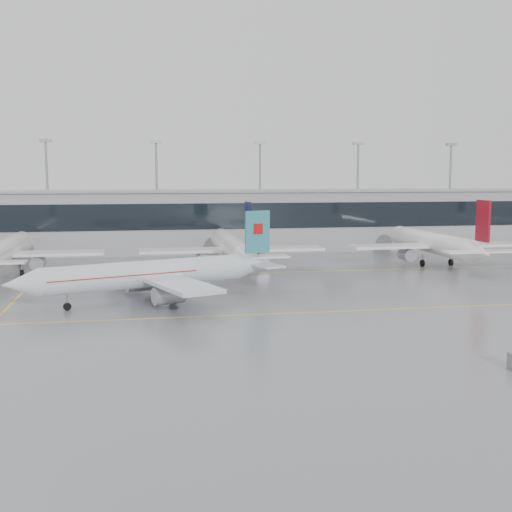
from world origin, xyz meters
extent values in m
plane|color=gray|center=(0.00, 0.00, 0.00)|extent=(320.00, 320.00, 0.00)
cube|color=yellow|center=(0.00, 0.00, 0.01)|extent=(120.00, 0.25, 0.01)
cube|color=yellow|center=(0.00, 30.00, 0.01)|extent=(120.00, 0.25, 0.01)
cube|color=yellow|center=(-30.00, 15.00, 0.01)|extent=(0.25, 60.00, 0.01)
cube|color=gray|center=(0.00, 62.00, 6.00)|extent=(180.00, 15.00, 12.00)
cube|color=black|center=(0.00, 54.45, 7.50)|extent=(180.00, 0.20, 5.00)
cube|color=gray|center=(0.00, 62.00, 12.20)|extent=(182.00, 16.00, 0.40)
cylinder|color=gray|center=(-33.00, 68.00, 11.00)|extent=(0.50, 0.50, 22.00)
cube|color=gray|center=(-33.00, 68.00, 22.30)|extent=(2.40, 1.00, 0.60)
cylinder|color=gray|center=(-11.00, 68.00, 11.00)|extent=(0.50, 0.50, 22.00)
cube|color=gray|center=(-11.00, 68.00, 22.30)|extent=(2.40, 1.00, 0.60)
cylinder|color=gray|center=(11.00, 68.00, 11.00)|extent=(0.50, 0.50, 22.00)
cube|color=gray|center=(11.00, 68.00, 22.30)|extent=(2.40, 1.00, 0.60)
cylinder|color=gray|center=(33.00, 68.00, 11.00)|extent=(0.50, 0.50, 22.00)
cube|color=gray|center=(33.00, 68.00, 22.30)|extent=(2.40, 1.00, 0.60)
cylinder|color=gray|center=(55.00, 68.00, 11.00)|extent=(0.50, 0.50, 22.00)
cube|color=gray|center=(55.00, 68.00, 22.30)|extent=(2.40, 1.00, 0.60)
cylinder|color=silver|center=(-14.07, 9.23, 3.46)|extent=(24.54, 11.55, 3.27)
cone|color=silver|center=(-27.66, 4.31, 3.46)|extent=(4.87, 4.43, 3.27)
cone|color=silver|center=(0.28, 14.42, 3.46)|extent=(6.38, 4.98, 3.27)
cube|color=silver|center=(-12.66, 9.74, 3.06)|extent=(13.89, 27.08, 0.45)
cube|color=silver|center=(0.46, 14.49, 3.76)|extent=(6.17, 10.71, 0.25)
cube|color=teal|center=(0.65, 14.56, 7.88)|extent=(3.50, 1.55, 5.57)
cylinder|color=#9C9CA3|center=(-11.49, 5.06, 1.56)|extent=(4.10, 3.20, 2.10)
cylinder|color=#9C9CA3|center=(-14.76, 14.08, 1.56)|extent=(4.10, 3.20, 2.10)
cylinder|color=gray|center=(-22.96, 6.01, 1.14)|extent=(0.20, 0.20, 1.38)
cylinder|color=black|center=(-22.96, 6.01, 0.45)|extent=(0.95, 0.59, 0.90)
cylinder|color=gray|center=(-10.83, 7.63, 1.24)|extent=(0.24, 0.24, 1.38)
cylinder|color=black|center=(-10.83, 7.63, 0.55)|extent=(1.19, 0.80, 1.10)
cylinder|color=gray|center=(-12.60, 12.52, 1.24)|extent=(0.24, 0.24, 1.38)
cylinder|color=black|center=(-12.60, 12.52, 0.55)|extent=(1.19, 0.80, 1.10)
cube|color=#B70F0F|center=(0.65, 14.56, 8.29)|extent=(1.47, 0.90, 1.40)
cube|color=#B70F0F|center=(-16.89, 8.21, 3.66)|extent=(18.05, 9.23, 0.12)
cylinder|color=white|center=(-35.00, 35.00, 3.80)|extent=(3.59, 27.36, 3.59)
cone|color=white|center=(-35.00, 50.68, 3.80)|extent=(3.59, 4.00, 3.59)
cube|color=white|center=(-35.00, 33.50, 3.40)|extent=(29.64, 5.00, 0.45)
cylinder|color=#9C9CA3|center=(-30.20, 34.00, 1.90)|extent=(2.10, 3.60, 2.10)
cylinder|color=gray|center=(-35.00, 45.68, 1.23)|extent=(0.20, 0.20, 1.56)
cylinder|color=black|center=(-35.00, 45.68, 0.45)|extent=(0.30, 0.90, 0.90)
cylinder|color=gray|center=(-32.40, 32.50, 1.33)|extent=(0.24, 0.24, 1.56)
cylinder|color=black|center=(-32.40, 32.50, 0.55)|extent=(0.45, 1.10, 1.10)
cylinder|color=white|center=(0.00, 35.00, 3.80)|extent=(3.59, 27.36, 3.59)
cone|color=white|center=(0.00, 50.68, 3.80)|extent=(3.59, 4.00, 3.59)
cone|color=white|center=(0.00, 18.52, 3.80)|extent=(3.59, 5.60, 3.59)
cube|color=white|center=(0.00, 33.50, 3.40)|extent=(29.64, 5.00, 0.45)
cube|color=white|center=(0.00, 18.32, 4.10)|extent=(11.40, 2.80, 0.25)
cube|color=#0B0E3D|center=(0.00, 18.12, 8.66)|extent=(0.35, 3.60, 6.12)
cylinder|color=#9C9CA3|center=(-4.80, 34.00, 1.90)|extent=(2.10, 3.60, 2.10)
cylinder|color=#9C9CA3|center=(4.80, 34.00, 1.90)|extent=(2.10, 3.60, 2.10)
cylinder|color=gray|center=(0.00, 45.68, 1.23)|extent=(0.20, 0.20, 1.56)
cylinder|color=black|center=(0.00, 45.68, 0.45)|extent=(0.30, 0.90, 0.90)
cylinder|color=gray|center=(-2.60, 32.50, 1.33)|extent=(0.24, 0.24, 1.56)
cylinder|color=black|center=(-2.60, 32.50, 0.55)|extent=(0.45, 1.10, 1.10)
cylinder|color=gray|center=(2.60, 32.50, 1.33)|extent=(0.24, 0.24, 1.56)
cylinder|color=black|center=(2.60, 32.50, 0.55)|extent=(0.45, 1.10, 1.10)
cylinder|color=white|center=(35.00, 35.00, 3.80)|extent=(3.59, 27.36, 3.59)
cone|color=white|center=(35.00, 50.68, 3.80)|extent=(3.59, 4.00, 3.59)
cone|color=white|center=(35.00, 18.52, 3.80)|extent=(3.59, 5.60, 3.59)
cube|color=white|center=(35.00, 33.50, 3.40)|extent=(29.64, 5.00, 0.45)
cube|color=white|center=(35.00, 18.32, 4.10)|extent=(11.40, 2.80, 0.25)
cube|color=maroon|center=(35.00, 18.12, 8.66)|extent=(0.35, 3.60, 6.12)
cylinder|color=#9C9CA3|center=(30.20, 34.00, 1.90)|extent=(2.10, 3.60, 2.10)
cylinder|color=#9C9CA3|center=(39.80, 34.00, 1.90)|extent=(2.10, 3.60, 2.10)
cylinder|color=gray|center=(35.00, 45.68, 1.23)|extent=(0.20, 0.20, 1.56)
cylinder|color=black|center=(35.00, 45.68, 0.45)|extent=(0.30, 0.90, 0.90)
cylinder|color=gray|center=(32.40, 32.50, 1.33)|extent=(0.24, 0.24, 1.56)
cylinder|color=black|center=(32.40, 32.50, 0.55)|extent=(0.45, 1.10, 1.10)
cylinder|color=gray|center=(37.60, 32.50, 1.33)|extent=(0.24, 0.24, 1.56)
cylinder|color=black|center=(37.60, 32.50, 0.55)|extent=(0.45, 1.10, 1.10)
camera|label=1|loc=(-14.54, -68.38, 15.23)|focal=45.00mm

